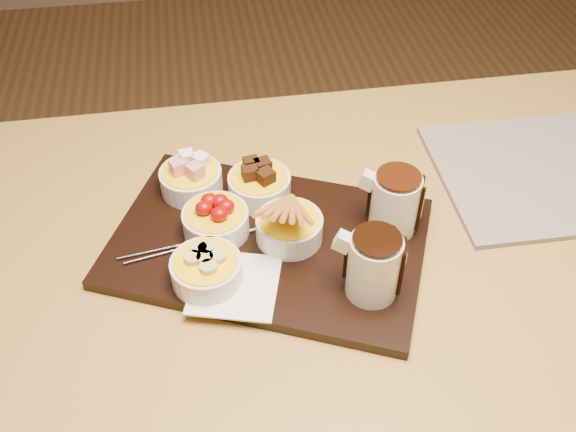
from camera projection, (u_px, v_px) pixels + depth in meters
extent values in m
cube|color=#A4823C|center=(340.00, 247.00, 1.00)|extent=(1.20, 0.80, 0.04)
cylinder|color=#A4823C|center=(63.00, 281.00, 1.44)|extent=(0.06, 0.06, 0.71)
cylinder|color=#A4823C|center=(517.00, 226.00, 1.57)|extent=(0.06, 0.06, 0.71)
cube|color=black|center=(268.00, 242.00, 0.97)|extent=(0.54, 0.46, 0.02)
cube|color=white|center=(235.00, 285.00, 0.90)|extent=(0.15, 0.15, 0.00)
cylinder|color=silver|center=(191.00, 181.00, 1.03)|extent=(0.10, 0.10, 0.04)
cylinder|color=silver|center=(260.00, 186.00, 1.02)|extent=(0.10, 0.10, 0.04)
cylinder|color=silver|center=(216.00, 222.00, 0.96)|extent=(0.10, 0.10, 0.04)
cylinder|color=silver|center=(289.00, 228.00, 0.95)|extent=(0.10, 0.10, 0.04)
cylinder|color=silver|center=(207.00, 271.00, 0.89)|extent=(0.10, 0.10, 0.04)
cylinder|color=silver|center=(374.00, 267.00, 0.86)|extent=(0.09, 0.09, 0.10)
cylinder|color=silver|center=(395.00, 204.00, 0.94)|extent=(0.09, 0.09, 0.10)
cube|color=beige|center=(551.00, 172.00, 1.09)|extent=(0.39, 0.31, 0.01)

